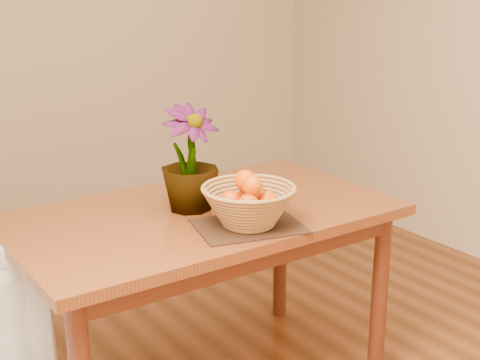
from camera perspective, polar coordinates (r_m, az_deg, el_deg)
wall_back at (r=4.12m, az=-18.05°, el=12.96°), size 4.00×0.02×2.70m
table at (r=2.49m, az=-3.18°, el=-4.50°), size 1.40×0.80×0.75m
placemat at (r=2.29m, az=0.74°, el=-3.95°), size 0.41×0.35×0.01m
wicker_basket at (r=2.27m, az=0.74°, el=-2.34°), size 0.32×0.32×0.13m
orange_pile at (r=2.26m, az=0.74°, el=-1.27°), size 0.17×0.18×0.14m
potted_plant at (r=2.42m, az=-4.33°, el=1.83°), size 0.23×0.23×0.39m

